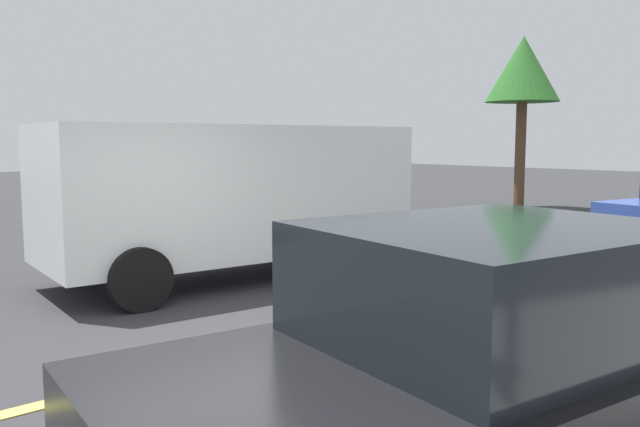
% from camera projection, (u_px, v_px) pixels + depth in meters
% --- Properties ---
extents(ground_plane, '(80.00, 80.00, 0.00)m').
position_uv_depth(ground_plane, '(226.00, 359.00, 6.00)').
color(ground_plane, '#2D2D30').
extents(lane_marking_centre, '(28.00, 0.16, 0.01)m').
position_uv_depth(lane_marking_centre, '(437.00, 305.00, 7.93)').
color(lane_marking_centre, '#E0D14C').
extents(white_van, '(5.34, 2.58, 2.20)m').
position_uv_depth(white_van, '(229.00, 191.00, 9.40)').
color(white_van, white).
rests_on(white_van, ground_plane).
extents(car_black_behind_van, '(4.07, 2.40, 1.55)m').
position_uv_depth(car_black_behind_van, '(476.00, 368.00, 3.50)').
color(car_black_behind_van, black).
rests_on(car_black_behind_van, ground_plane).
extents(tree_centre_verge, '(2.12, 2.12, 5.00)m').
position_uv_depth(tree_centre_verge, '(523.00, 72.00, 18.98)').
color(tree_centre_verge, '#513823').
rests_on(tree_centre_verge, ground_plane).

